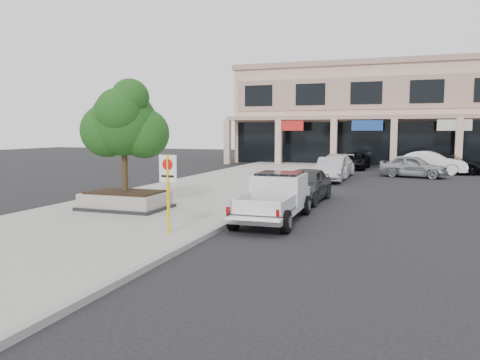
{
  "coord_description": "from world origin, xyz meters",
  "views": [
    {
      "loc": [
        3.86,
        -14.48,
        3.12
      ],
      "look_at": [
        -1.76,
        1.5,
        1.34
      ],
      "focal_mm": 35.0,
      "sensor_mm": 36.0,
      "label": 1
    }
  ],
  "objects_px": {
    "lot_car_d": "(451,164)",
    "lot_car_e": "(436,161)",
    "no_parking_sign": "(168,183)",
    "curb_car_b": "(331,169)",
    "curb_car_d": "(353,161)",
    "lot_car_a": "(413,166)",
    "planter": "(126,200)",
    "planter_tree": "(129,123)",
    "curb_car_a": "(305,185)",
    "lot_car_b": "(431,163)",
    "curb_car_c": "(336,166)",
    "pickup_truck": "(273,198)"
  },
  "relations": [
    {
      "from": "planter_tree",
      "to": "curb_car_d",
      "type": "xyz_separation_m",
      "value": [
        5.99,
        23.72,
        -2.74
      ]
    },
    {
      "from": "planter_tree",
      "to": "no_parking_sign",
      "type": "xyz_separation_m",
      "value": [
        3.5,
        -3.5,
        -1.78
      ]
    },
    {
      "from": "no_parking_sign",
      "to": "curb_car_b",
      "type": "relative_size",
      "value": 0.51
    },
    {
      "from": "pickup_truck",
      "to": "curb_car_d",
      "type": "bearing_deg",
      "value": 88.24
    },
    {
      "from": "planter",
      "to": "curb_car_c",
      "type": "relative_size",
      "value": 0.62
    },
    {
      "from": "curb_car_c",
      "to": "lot_car_e",
      "type": "xyz_separation_m",
      "value": [
        6.82,
        8.47,
        -0.03
      ]
    },
    {
      "from": "lot_car_e",
      "to": "lot_car_d",
      "type": "bearing_deg",
      "value": -155.17
    },
    {
      "from": "pickup_truck",
      "to": "planter_tree",
      "type": "bearing_deg",
      "value": 178.91
    },
    {
      "from": "curb_car_c",
      "to": "curb_car_b",
      "type": "bearing_deg",
      "value": -86.24
    },
    {
      "from": "curb_car_a",
      "to": "lot_car_d",
      "type": "bearing_deg",
      "value": 69.52
    },
    {
      "from": "curb_car_b",
      "to": "planter",
      "type": "bearing_deg",
      "value": -115.25
    },
    {
      "from": "planter",
      "to": "lot_car_e",
      "type": "bearing_deg",
      "value": 63.89
    },
    {
      "from": "curb_car_a",
      "to": "planter_tree",
      "type": "bearing_deg",
      "value": -136.31
    },
    {
      "from": "curb_car_c",
      "to": "curb_car_d",
      "type": "bearing_deg",
      "value": 87.57
    },
    {
      "from": "lot_car_a",
      "to": "lot_car_d",
      "type": "distance_m",
      "value": 4.77
    },
    {
      "from": "pickup_truck",
      "to": "lot_car_d",
      "type": "bearing_deg",
      "value": 70.22
    },
    {
      "from": "curb_car_c",
      "to": "lot_car_e",
      "type": "height_order",
      "value": "curb_car_c"
    },
    {
      "from": "curb_car_b",
      "to": "curb_car_c",
      "type": "bearing_deg",
      "value": 89.46
    },
    {
      "from": "pickup_truck",
      "to": "lot_car_e",
      "type": "relative_size",
      "value": 1.23
    },
    {
      "from": "lot_car_d",
      "to": "curb_car_c",
      "type": "bearing_deg",
      "value": 135.12
    },
    {
      "from": "planter",
      "to": "lot_car_e",
      "type": "xyz_separation_m",
      "value": [
        12.46,
        25.43,
        0.24
      ]
    },
    {
      "from": "lot_car_a",
      "to": "lot_car_b",
      "type": "relative_size",
      "value": 0.88
    },
    {
      "from": "lot_car_b",
      "to": "lot_car_d",
      "type": "relative_size",
      "value": 1.0
    },
    {
      "from": "curb_car_d",
      "to": "lot_car_a",
      "type": "relative_size",
      "value": 1.12
    },
    {
      "from": "planter",
      "to": "no_parking_sign",
      "type": "xyz_separation_m",
      "value": [
        3.64,
        -3.35,
        1.16
      ]
    },
    {
      "from": "no_parking_sign",
      "to": "curb_car_c",
      "type": "relative_size",
      "value": 0.44
    },
    {
      "from": "curb_car_d",
      "to": "lot_car_a",
      "type": "height_order",
      "value": "lot_car_a"
    },
    {
      "from": "curb_car_a",
      "to": "curb_car_c",
      "type": "height_order",
      "value": "curb_car_a"
    },
    {
      "from": "curb_car_a",
      "to": "curb_car_d",
      "type": "height_order",
      "value": "curb_car_a"
    },
    {
      "from": "lot_car_b",
      "to": "planter",
      "type": "bearing_deg",
      "value": 155.61
    },
    {
      "from": "pickup_truck",
      "to": "curb_car_a",
      "type": "bearing_deg",
      "value": 87.91
    },
    {
      "from": "curb_car_b",
      "to": "lot_car_b",
      "type": "distance_m",
      "value": 9.7
    },
    {
      "from": "curb_car_d",
      "to": "lot_car_d",
      "type": "bearing_deg",
      "value": -9.97
    },
    {
      "from": "planter_tree",
      "to": "lot_car_e",
      "type": "height_order",
      "value": "planter_tree"
    },
    {
      "from": "no_parking_sign",
      "to": "curb_car_d",
      "type": "distance_m",
      "value": 27.35
    },
    {
      "from": "curb_car_b",
      "to": "lot_car_d",
      "type": "distance_m",
      "value": 11.23
    },
    {
      "from": "planter",
      "to": "planter_tree",
      "type": "xyz_separation_m",
      "value": [
        0.13,
        0.15,
        2.94
      ]
    },
    {
      "from": "curb_car_d",
      "to": "curb_car_a",
      "type": "bearing_deg",
      "value": -87.85
    },
    {
      "from": "pickup_truck",
      "to": "lot_car_e",
      "type": "height_order",
      "value": "pickup_truck"
    },
    {
      "from": "planter",
      "to": "lot_car_a",
      "type": "bearing_deg",
      "value": 59.8
    },
    {
      "from": "lot_car_d",
      "to": "lot_car_e",
      "type": "relative_size",
      "value": 1.18
    },
    {
      "from": "planter_tree",
      "to": "lot_car_e",
      "type": "xyz_separation_m",
      "value": [
        12.33,
        25.28,
        -2.69
      ]
    },
    {
      "from": "planter_tree",
      "to": "no_parking_sign",
      "type": "relative_size",
      "value": 1.74
    },
    {
      "from": "pickup_truck",
      "to": "curb_car_a",
      "type": "xyz_separation_m",
      "value": [
        0.09,
        4.98,
        -0.07
      ]
    },
    {
      "from": "curb_car_d",
      "to": "lot_car_e",
      "type": "height_order",
      "value": "lot_car_e"
    },
    {
      "from": "planter_tree",
      "to": "lot_car_e",
      "type": "bearing_deg",
      "value": 64.0
    },
    {
      "from": "no_parking_sign",
      "to": "planter",
      "type": "bearing_deg",
      "value": 137.37
    },
    {
      "from": "planter",
      "to": "lot_car_a",
      "type": "xyz_separation_m",
      "value": [
        10.65,
        18.29,
        0.27
      ]
    },
    {
      "from": "lot_car_d",
      "to": "lot_car_e",
      "type": "bearing_deg",
      "value": 25.57
    },
    {
      "from": "lot_car_d",
      "to": "lot_car_a",
      "type": "bearing_deg",
      "value": 156.54
    }
  ]
}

